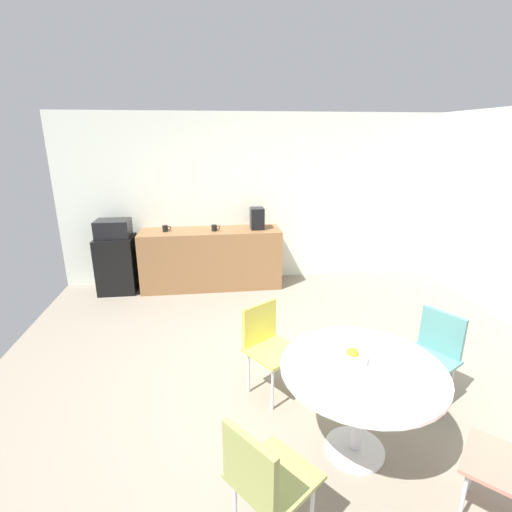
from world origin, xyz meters
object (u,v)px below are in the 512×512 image
at_px(mug_white, 165,228).
at_px(microwave, 113,229).
at_px(chair_yellow, 266,338).
at_px(round_table, 361,382).
at_px(chair_teal, 434,348).
at_px(coffee_maker, 257,218).
at_px(mug_red, 214,228).
at_px(mini_fridge, 117,264).
at_px(fruit_bowl, 352,357).
at_px(chair_olive, 262,475).
at_px(mug_green, 259,226).

bearing_deg(mug_white, microwave, 179.51).
relative_size(chair_yellow, mug_white, 6.43).
relative_size(round_table, chair_yellow, 1.37).
xyz_separation_m(chair_teal, coffee_maker, (-1.16, 2.95, 0.54)).
bearing_deg(mug_red, mini_fridge, 177.41).
distance_m(mini_fridge, fruit_bowl, 4.13).
relative_size(chair_olive, coffee_maker, 2.59).
bearing_deg(chair_teal, mini_fridge, 137.98).
bearing_deg(fruit_bowl, chair_yellow, 123.20).
height_order(mini_fridge, mug_white, mug_white).
xyz_separation_m(chair_teal, fruit_bowl, (-0.91, -0.42, 0.25)).
distance_m(chair_yellow, mug_green, 2.62).
distance_m(chair_olive, coffee_maker, 4.09).
relative_size(chair_teal, fruit_bowl, 3.94).
bearing_deg(mug_white, fruit_bowl, -64.42).
bearing_deg(mug_green, microwave, 178.90).
distance_m(mug_red, coffee_maker, 0.66).
relative_size(chair_teal, mug_red, 6.43).
distance_m(chair_olive, mug_white, 4.14).
xyz_separation_m(round_table, mug_green, (-0.27, 3.39, 0.35)).
bearing_deg(fruit_bowl, mug_green, 93.71).
distance_m(microwave, coffee_maker, 2.12).
bearing_deg(chair_yellow, chair_teal, -13.36).
bearing_deg(mug_green, fruit_bowl, -86.29).
relative_size(microwave, mug_white, 3.72).
distance_m(round_table, mug_white, 3.83).
distance_m(fruit_bowl, mug_white, 3.73).
xyz_separation_m(mug_white, mug_green, (1.39, -0.03, 0.00)).
bearing_deg(mug_green, mini_fridge, 178.90).
bearing_deg(mini_fridge, round_table, -54.93).
bearing_deg(chair_yellow, coffee_maker, 84.43).
bearing_deg(fruit_bowl, coffee_maker, 94.09).
bearing_deg(round_table, mug_white, 115.90).
distance_m(mug_white, mug_red, 0.72).
relative_size(mini_fridge, coffee_maker, 2.61).
height_order(chair_yellow, chair_olive, same).
bearing_deg(coffee_maker, round_table, -85.09).
bearing_deg(mug_white, chair_yellow, -66.84).
distance_m(mini_fridge, coffee_maker, 2.21).
relative_size(fruit_bowl, mug_green, 1.63).
bearing_deg(mug_green, round_table, -85.45).
bearing_deg(microwave, chair_teal, -42.02).
bearing_deg(microwave, chair_yellow, -54.54).
xyz_separation_m(fruit_bowl, coffee_maker, (-0.24, 3.37, 0.28)).
relative_size(microwave, mug_green, 3.72).
relative_size(chair_teal, mug_green, 6.43).
bearing_deg(fruit_bowl, chair_olive, -138.12).
distance_m(chair_teal, fruit_bowl, 1.04).
height_order(mini_fridge, coffee_maker, coffee_maker).
relative_size(mug_green, mug_red, 1.00).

